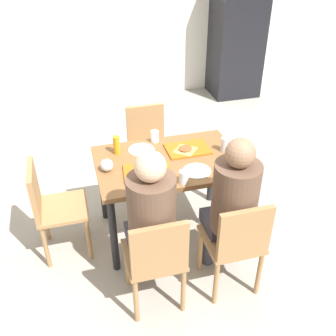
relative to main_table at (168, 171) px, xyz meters
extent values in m
cube|color=#9E998E|center=(0.00, 0.00, -0.66)|extent=(10.00, 10.00, 0.02)
cube|color=silver|center=(0.00, 3.20, 0.75)|extent=(10.00, 0.10, 2.80)
cube|color=brown|center=(0.00, 0.00, 0.08)|extent=(1.17, 0.78, 0.04)
cylinder|color=black|center=(-0.53, -0.33, -0.29)|extent=(0.06, 0.06, 0.71)
cylinder|color=black|center=(0.53, -0.33, -0.29)|extent=(0.06, 0.06, 0.71)
cylinder|color=black|center=(-0.53, 0.33, -0.29)|extent=(0.06, 0.06, 0.71)
cylinder|color=black|center=(0.53, 0.33, -0.29)|extent=(0.06, 0.06, 0.71)
cube|color=#9E7247|center=(-0.29, -0.69, -0.21)|extent=(0.40, 0.40, 0.03)
cube|color=#9E7247|center=(-0.29, -0.87, 0.01)|extent=(0.38, 0.04, 0.40)
cylinder|color=#9E7247|center=(-0.46, -0.52, -0.44)|extent=(0.04, 0.04, 0.43)
cylinder|color=#9E7247|center=(-0.12, -0.52, -0.44)|extent=(0.04, 0.04, 0.43)
cylinder|color=#9E7247|center=(-0.46, -0.86, -0.44)|extent=(0.04, 0.04, 0.43)
cylinder|color=#9E7247|center=(-0.12, -0.86, -0.44)|extent=(0.04, 0.04, 0.43)
cube|color=#9E7247|center=(0.29, -0.69, -0.21)|extent=(0.40, 0.40, 0.03)
cube|color=#9E7247|center=(0.29, -0.87, 0.01)|extent=(0.38, 0.04, 0.40)
cylinder|color=#9E7247|center=(0.12, -0.52, -0.44)|extent=(0.04, 0.04, 0.43)
cylinder|color=#9E7247|center=(0.46, -0.52, -0.44)|extent=(0.04, 0.04, 0.43)
cylinder|color=#9E7247|center=(0.12, -0.86, -0.44)|extent=(0.04, 0.04, 0.43)
cylinder|color=#9E7247|center=(0.46, -0.86, -0.44)|extent=(0.04, 0.04, 0.43)
cube|color=#9E7247|center=(0.00, 0.69, -0.21)|extent=(0.40, 0.40, 0.03)
cube|color=#9E7247|center=(0.00, 0.87, 0.01)|extent=(0.38, 0.04, 0.40)
cylinder|color=#9E7247|center=(0.17, 0.52, -0.44)|extent=(0.04, 0.04, 0.43)
cylinder|color=#9E7247|center=(-0.17, 0.52, -0.44)|extent=(0.04, 0.04, 0.43)
cylinder|color=#9E7247|center=(0.17, 0.86, -0.44)|extent=(0.04, 0.04, 0.43)
cylinder|color=#9E7247|center=(-0.17, 0.86, -0.44)|extent=(0.04, 0.04, 0.43)
cube|color=#9E7247|center=(-0.89, 0.00, -0.21)|extent=(0.40, 0.40, 0.03)
cube|color=#9E7247|center=(-1.07, 0.00, 0.01)|extent=(0.04, 0.38, 0.40)
cylinder|color=#9E7247|center=(-0.72, 0.17, -0.44)|extent=(0.04, 0.04, 0.43)
cylinder|color=#9E7247|center=(-0.72, -0.17, -0.44)|extent=(0.04, 0.04, 0.43)
cylinder|color=#9E7247|center=(-1.06, 0.17, -0.44)|extent=(0.04, 0.04, 0.43)
cylinder|color=#9E7247|center=(-1.06, -0.17, -0.44)|extent=(0.04, 0.04, 0.43)
cylinder|color=#383842|center=(-0.37, -0.46, -0.42)|extent=(0.10, 0.10, 0.46)
cylinder|color=#383842|center=(-0.21, -0.46, -0.42)|extent=(0.10, 0.10, 0.46)
cube|color=#383842|center=(-0.29, -0.56, -0.14)|extent=(0.32, 0.28, 0.10)
cylinder|color=brown|center=(-0.29, -0.67, 0.17)|extent=(0.32, 0.32, 0.52)
sphere|color=#DBAD89|center=(-0.29, -0.67, 0.52)|extent=(0.20, 0.20, 0.20)
cylinder|color=#383842|center=(0.21, -0.46, -0.42)|extent=(0.10, 0.10, 0.46)
cylinder|color=#383842|center=(0.37, -0.46, -0.42)|extent=(0.10, 0.10, 0.46)
cube|color=#383842|center=(0.29, -0.56, -0.14)|extent=(0.32, 0.28, 0.10)
cylinder|color=brown|center=(0.29, -0.67, 0.17)|extent=(0.32, 0.32, 0.52)
sphere|color=#8C664C|center=(0.29, -0.67, 0.52)|extent=(0.20, 0.20, 0.20)
cube|color=#D85914|center=(-0.20, -0.14, 0.11)|extent=(0.39, 0.30, 0.02)
cube|color=#D85914|center=(0.20, 0.12, 0.11)|extent=(0.36, 0.26, 0.02)
cylinder|color=white|center=(-0.18, 0.21, 0.11)|extent=(0.22, 0.22, 0.01)
cylinder|color=white|center=(0.18, -0.21, 0.11)|extent=(0.22, 0.22, 0.01)
pyramid|color=#C68C47|center=(-0.23, -0.13, 0.12)|extent=(0.24, 0.22, 0.01)
ellipsoid|color=#4C7233|center=(-0.23, -0.13, 0.13)|extent=(0.17, 0.16, 0.01)
pyramid|color=tan|center=(0.18, 0.09, 0.12)|extent=(0.18, 0.17, 0.01)
ellipsoid|color=#B74723|center=(0.18, 0.09, 0.13)|extent=(0.12, 0.12, 0.01)
cylinder|color=white|center=(-0.03, 0.33, 0.15)|extent=(0.07, 0.07, 0.10)
cylinder|color=white|center=(0.03, -0.33, 0.15)|extent=(0.07, 0.07, 0.10)
cylinder|color=#B7BCC6|center=(0.50, 0.02, 0.16)|extent=(0.07, 0.07, 0.12)
cylinder|color=orange|center=(-0.38, 0.21, 0.18)|extent=(0.06, 0.06, 0.16)
sphere|color=silver|center=(-0.50, -0.02, 0.15)|extent=(0.10, 0.10, 0.10)
cube|color=black|center=(1.84, 2.85, 0.30)|extent=(0.70, 0.60, 1.90)
camera|label=1|loc=(-0.71, -2.60, 1.81)|focal=41.94mm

